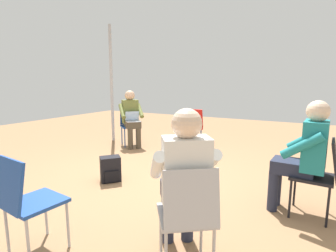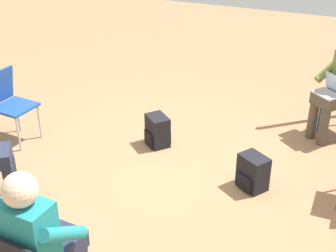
{
  "view_description": "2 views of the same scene",
  "coord_description": "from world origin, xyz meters",
  "px_view_note": "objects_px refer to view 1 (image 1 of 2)",
  "views": [
    {
      "loc": [
        -3.17,
        -2.01,
        1.42
      ],
      "look_at": [
        0.23,
        -0.13,
        0.77
      ],
      "focal_mm": 28.0,
      "sensor_mm": 36.0,
      "label": 1
    },
    {
      "loc": [
        1.53,
        -3.79,
        2.76
      ],
      "look_at": [
        0.1,
        -0.39,
        0.77
      ],
      "focal_mm": 50.0,
      "sensor_mm": 36.0,
      "label": 2
    }
  ],
  "objects_px": {
    "chair_northeast": "(130,123)",
    "person_with_laptop": "(131,116)",
    "chair_west": "(26,199)",
    "person_in_teal": "(304,152)",
    "chair_southwest": "(188,212)",
    "person_in_white": "(184,178)",
    "backpack_by_empty_chair": "(111,170)",
    "backpack_near_laptop_user": "(174,154)",
    "chair_east": "(192,126)",
    "chair_south": "(320,173)"
  },
  "relations": [
    {
      "from": "person_in_white",
      "to": "person_in_teal",
      "type": "height_order",
      "value": "same"
    },
    {
      "from": "person_in_white",
      "to": "backpack_by_empty_chair",
      "type": "relative_size",
      "value": 3.44
    },
    {
      "from": "chair_southwest",
      "to": "backpack_near_laptop_user",
      "type": "height_order",
      "value": "chair_southwest"
    },
    {
      "from": "chair_east",
      "to": "chair_southwest",
      "type": "bearing_deg",
      "value": 113.98
    },
    {
      "from": "chair_east",
      "to": "person_in_teal",
      "type": "distance_m",
      "value": 2.97
    },
    {
      "from": "chair_northeast",
      "to": "person_with_laptop",
      "type": "distance_m",
      "value": 0.26
    },
    {
      "from": "chair_east",
      "to": "person_in_teal",
      "type": "bearing_deg",
      "value": 137.83
    },
    {
      "from": "chair_northeast",
      "to": "backpack_near_laptop_user",
      "type": "bearing_deg",
      "value": 104.47
    },
    {
      "from": "person_in_white",
      "to": "person_in_teal",
      "type": "xyz_separation_m",
      "value": [
        1.3,
        -0.78,
        0.0
      ]
    },
    {
      "from": "person_in_teal",
      "to": "backpack_by_empty_chair",
      "type": "height_order",
      "value": "person_in_teal"
    },
    {
      "from": "chair_east",
      "to": "backpack_near_laptop_user",
      "type": "distance_m",
      "value": 1.12
    },
    {
      "from": "person_in_teal",
      "to": "backpack_near_laptop_user",
      "type": "bearing_deg",
      "value": 69.19
    },
    {
      "from": "chair_south",
      "to": "person_in_white",
      "type": "xyz_separation_m",
      "value": [
        -1.29,
        0.95,
        0.2
      ]
    },
    {
      "from": "chair_west",
      "to": "backpack_near_laptop_user",
      "type": "height_order",
      "value": "chair_west"
    },
    {
      "from": "chair_west",
      "to": "person_in_white",
      "type": "height_order",
      "value": "person_in_white"
    },
    {
      "from": "person_in_teal",
      "to": "chair_southwest",
      "type": "bearing_deg",
      "value": 158.7
    },
    {
      "from": "person_in_white",
      "to": "backpack_near_laptop_user",
      "type": "xyz_separation_m",
      "value": [
        2.25,
        1.25,
        -0.54
      ]
    },
    {
      "from": "person_with_laptop",
      "to": "backpack_by_empty_chair",
      "type": "xyz_separation_m",
      "value": [
        -1.84,
        -0.99,
        -0.53
      ]
    },
    {
      "from": "person_in_white",
      "to": "backpack_near_laptop_user",
      "type": "distance_m",
      "value": 2.63
    },
    {
      "from": "chair_south",
      "to": "chair_southwest",
      "type": "relative_size",
      "value": 1.0
    },
    {
      "from": "chair_west",
      "to": "chair_southwest",
      "type": "height_order",
      "value": "same"
    },
    {
      "from": "chair_south",
      "to": "person_in_white",
      "type": "relative_size",
      "value": 0.69
    },
    {
      "from": "chair_south",
      "to": "backpack_near_laptop_user",
      "type": "distance_m",
      "value": 2.43
    },
    {
      "from": "chair_west",
      "to": "person_in_teal",
      "type": "height_order",
      "value": "person_in_teal"
    },
    {
      "from": "chair_west",
      "to": "backpack_by_empty_chair",
      "type": "relative_size",
      "value": 2.36
    },
    {
      "from": "chair_east",
      "to": "backpack_near_laptop_user",
      "type": "xyz_separation_m",
      "value": [
        -1.06,
        -0.13,
        -0.34
      ]
    },
    {
      "from": "backpack_near_laptop_user",
      "to": "person_with_laptop",
      "type": "bearing_deg",
      "value": 65.71
    },
    {
      "from": "chair_east",
      "to": "person_in_teal",
      "type": "relative_size",
      "value": 0.69
    },
    {
      "from": "chair_northeast",
      "to": "person_with_laptop",
      "type": "xyz_separation_m",
      "value": [
        -0.11,
        -0.13,
        0.2
      ]
    },
    {
      "from": "chair_southwest",
      "to": "person_in_white",
      "type": "distance_m",
      "value": 0.26
    },
    {
      "from": "chair_south",
      "to": "backpack_near_laptop_user",
      "type": "bearing_deg",
      "value": 70.6
    },
    {
      "from": "chair_west",
      "to": "chair_southwest",
      "type": "bearing_deg",
      "value": 24.75
    },
    {
      "from": "chair_west",
      "to": "backpack_near_laptop_user",
      "type": "bearing_deg",
      "value": 98.34
    },
    {
      "from": "person_with_laptop",
      "to": "person_in_teal",
      "type": "height_order",
      "value": "same"
    },
    {
      "from": "person_with_laptop",
      "to": "backpack_by_empty_chair",
      "type": "bearing_deg",
      "value": 68.66
    },
    {
      "from": "backpack_near_laptop_user",
      "to": "chair_northeast",
      "type": "bearing_deg",
      "value": 64.13
    },
    {
      "from": "backpack_by_empty_chair",
      "to": "chair_east",
      "type": "bearing_deg",
      "value": -7.01
    },
    {
      "from": "person_in_white",
      "to": "person_with_laptop",
      "type": "bearing_deg",
      "value": 96.12
    },
    {
      "from": "person_in_teal",
      "to": "backpack_by_empty_chair",
      "type": "distance_m",
      "value": 2.52
    },
    {
      "from": "person_with_laptop",
      "to": "person_in_white",
      "type": "distance_m",
      "value": 3.92
    },
    {
      "from": "chair_east",
      "to": "chair_northeast",
      "type": "relative_size",
      "value": 1.0
    },
    {
      "from": "chair_west",
      "to": "person_in_teal",
      "type": "relative_size",
      "value": 0.69
    },
    {
      "from": "chair_east",
      "to": "backpack_by_empty_chair",
      "type": "bearing_deg",
      "value": 83.67
    },
    {
      "from": "chair_southwest",
      "to": "chair_northeast",
      "type": "bearing_deg",
      "value": 96.16
    },
    {
      "from": "chair_east",
      "to": "chair_south",
      "type": "height_order",
      "value": "same"
    },
    {
      "from": "chair_northeast",
      "to": "person_in_teal",
      "type": "bearing_deg",
      "value": 104.98
    },
    {
      "from": "person_in_teal",
      "to": "backpack_by_empty_chair",
      "type": "xyz_separation_m",
      "value": [
        -0.26,
        2.45,
        -0.54
      ]
    },
    {
      "from": "backpack_near_laptop_user",
      "to": "chair_south",
      "type": "bearing_deg",
      "value": -113.56
    },
    {
      "from": "chair_southwest",
      "to": "person_with_laptop",
      "type": "bearing_deg",
      "value": 95.87
    },
    {
      "from": "chair_southwest",
      "to": "person_in_teal",
      "type": "xyz_separation_m",
      "value": [
        1.44,
        -0.68,
        0.2
      ]
    }
  ]
}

